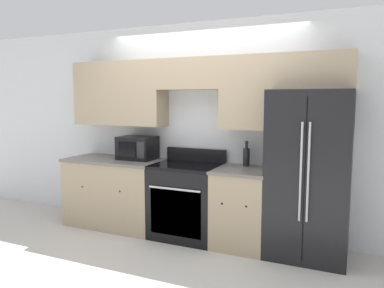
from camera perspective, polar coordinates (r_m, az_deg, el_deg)
The scene contains 8 objects.
ground_plane at distance 4.41m, azimuth -1.71°, elevation -15.30°, with size 12.00×12.00×0.00m, color beige.
wall_back at distance 4.62m, azimuth 1.43°, elevation 4.62°, with size 8.00×0.39×2.60m.
lower_cabinets_left at distance 5.07m, azimuth -11.57°, elevation -7.19°, with size 1.30×0.64×0.89m.
lower_cabinets_right at distance 4.33m, azimuth 7.66°, elevation -9.56°, with size 0.61×0.64×0.89m.
oven_range at distance 4.56m, azimuth -0.82°, elevation -8.58°, with size 0.80×0.65×1.05m.
refrigerator at distance 4.15m, azimuth 17.44°, elevation -4.36°, with size 0.82×0.78×1.76m.
microwave at distance 4.89m, azimuth -8.33°, elevation -0.58°, with size 0.46×0.36×0.30m.
bottle at distance 4.39m, azimuth 8.29°, elevation -1.86°, with size 0.08×0.08×0.29m.
Camera 1 is at (1.79, -3.68, 1.66)m, focal length 35.00 mm.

